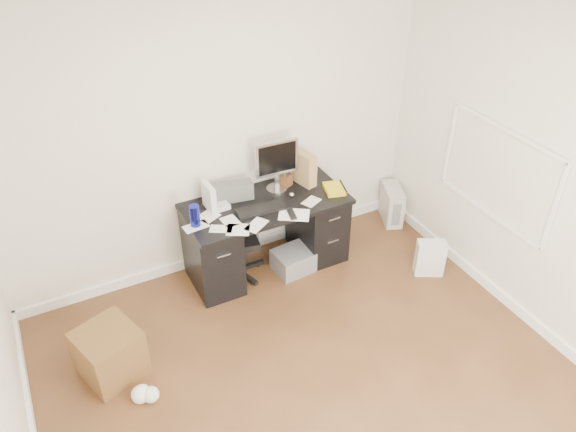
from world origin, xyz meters
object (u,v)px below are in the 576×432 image
(office_chair, at_px, (234,235))
(lcd_monitor, at_px, (277,166))
(pc_tower, at_px, (392,204))
(keyboard, at_px, (261,209))
(desk, at_px, (267,233))
(wicker_basket, at_px, (110,353))

(office_chair, bearing_deg, lcd_monitor, 21.94)
(lcd_monitor, xyz_separation_m, pc_tower, (1.36, -0.04, -0.81))
(keyboard, distance_m, office_chair, 0.40)
(desk, distance_m, keyboard, 0.39)
(desk, height_order, pc_tower, desk)
(wicker_basket, bearing_deg, lcd_monitor, 22.98)
(desk, xyz_separation_m, keyboard, (-0.09, -0.11, 0.36))
(office_chair, height_order, wicker_basket, office_chair)
(lcd_monitor, relative_size, pc_tower, 1.30)
(lcd_monitor, bearing_deg, wicker_basket, -154.15)
(keyboard, xyz_separation_m, wicker_basket, (-1.55, -0.53, -0.55))
(desk, height_order, wicker_basket, desk)
(office_chair, relative_size, pc_tower, 2.31)
(pc_tower, xyz_separation_m, wicker_basket, (-3.19, -0.73, 0.02))
(wicker_basket, bearing_deg, office_chair, 26.66)
(desk, height_order, keyboard, keyboard)
(office_chair, distance_m, pc_tower, 1.88)
(desk, relative_size, lcd_monitor, 2.89)
(wicker_basket, bearing_deg, pc_tower, 12.91)
(lcd_monitor, height_order, wicker_basket, lcd_monitor)
(keyboard, distance_m, pc_tower, 1.74)
(desk, relative_size, pc_tower, 3.77)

